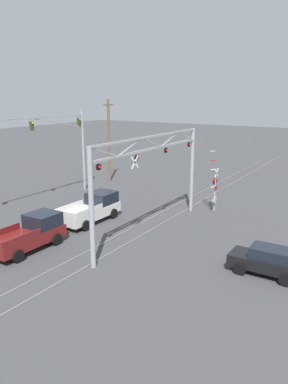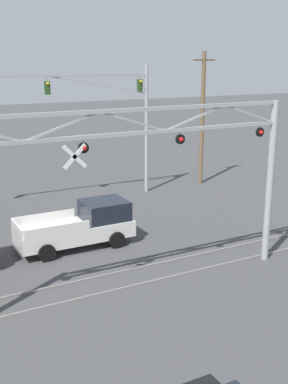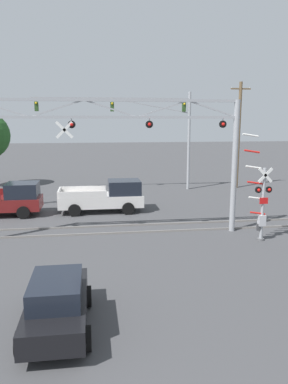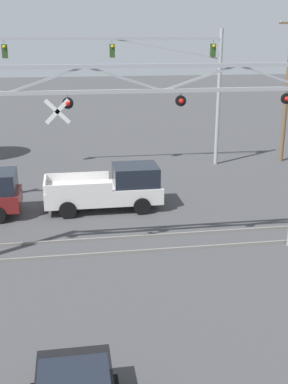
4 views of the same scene
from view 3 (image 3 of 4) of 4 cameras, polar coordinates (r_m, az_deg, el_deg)
rail_track_near at (r=20.52m, az=-4.81°, el=-6.27°), size 80.00×0.08×0.10m
rail_track_far at (r=21.89m, az=-5.02°, el=-5.17°), size 80.00×0.08×0.10m
crossing_gantry at (r=19.38m, az=-5.01°, el=6.46°), size 13.60×0.31×7.15m
crossing_signal_mast at (r=19.85m, az=17.42°, el=-1.72°), size 1.68×0.35×5.48m
traffic_signal_span at (r=32.61m, az=1.29°, el=10.62°), size 13.47×0.39×8.48m
pickup_truck_lead at (r=25.32m, az=-5.66°, el=-0.70°), size 5.59×2.36×2.12m
pickup_truck_following at (r=25.76m, az=-20.32°, el=-1.14°), size 5.20×2.36×2.12m
sedan_waiting at (r=11.72m, az=-13.09°, el=-16.11°), size 1.96×4.11×1.63m
utility_pole_right at (r=34.88m, az=14.22°, el=8.52°), size 1.80×0.28×9.38m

